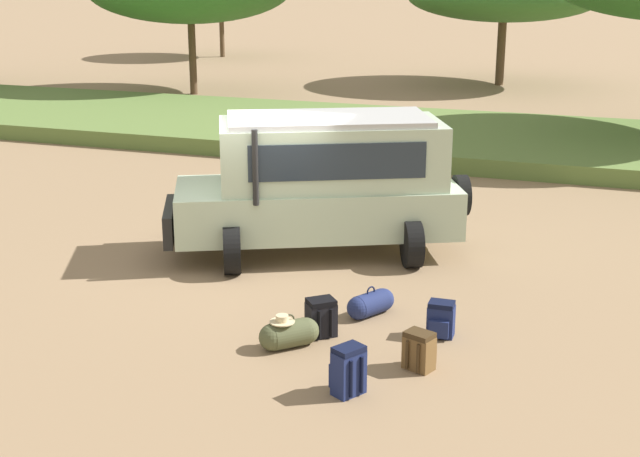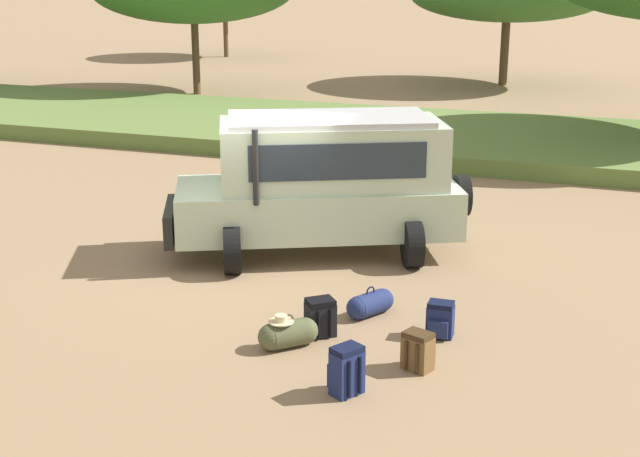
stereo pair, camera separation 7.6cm
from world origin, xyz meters
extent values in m
plane|color=#8C7051|center=(0.00, 0.00, 0.00)|extent=(320.00, 320.00, 0.00)
cube|color=#5B7538|center=(0.00, 10.93, 0.22)|extent=(120.00, 7.00, 0.44)
cube|color=#B2C6A8|center=(0.70, 0.84, 0.82)|extent=(5.24, 3.83, 0.84)
cube|color=#B2C6A8|center=(0.92, 0.95, 1.79)|extent=(4.22, 3.26, 1.10)
cube|color=#232D38|center=(-0.45, 0.29, 1.74)|extent=(0.73, 1.43, 0.77)
cube|color=#232D38|center=(1.31, 0.13, 1.84)|extent=(2.67, 1.31, 0.60)
cube|color=#232D38|center=(0.53, 1.76, 1.84)|extent=(2.67, 1.31, 0.60)
cube|color=#B7B7B7|center=(0.88, 0.92, 2.39)|extent=(3.83, 3.03, 0.10)
cube|color=black|center=(-1.62, -0.27, 0.65)|extent=(0.84, 1.53, 0.56)
cylinder|color=black|center=(0.12, -0.51, 1.79)|extent=(0.10, 0.10, 1.25)
cylinder|color=black|center=(-0.25, -0.69, 0.40)|extent=(0.60, 0.84, 0.80)
cylinder|color=black|center=(-1.09, 1.05, 0.40)|extent=(0.60, 0.84, 0.80)
cylinder|color=black|center=(2.49, 0.62, 0.40)|extent=(0.60, 0.84, 0.80)
cylinder|color=black|center=(1.65, 2.37, 0.40)|extent=(0.60, 0.84, 0.80)
cylinder|color=black|center=(3.03, 1.96, 0.97)|extent=(0.52, 0.76, 0.74)
cube|color=black|center=(1.99, -2.62, 0.24)|extent=(0.48, 0.47, 0.48)
cube|color=black|center=(1.87, -2.48, 0.18)|extent=(0.27, 0.25, 0.26)
cube|color=black|center=(1.99, -2.62, 0.51)|extent=(0.47, 0.47, 0.07)
cylinder|color=black|center=(2.03, -2.80, 0.24)|extent=(0.04, 0.04, 0.41)
cylinder|color=black|center=(2.16, -2.68, 0.24)|extent=(0.04, 0.04, 0.41)
cube|color=navy|center=(3.56, -2.07, 0.22)|extent=(0.37, 0.26, 0.44)
cube|color=navy|center=(3.56, -2.24, 0.17)|extent=(0.28, 0.09, 0.24)
cube|color=black|center=(3.56, -2.07, 0.47)|extent=(0.36, 0.27, 0.07)
cylinder|color=black|center=(3.63, -1.93, 0.22)|extent=(0.04, 0.04, 0.37)
cylinder|color=black|center=(3.47, -1.93, 0.22)|extent=(0.04, 0.04, 0.37)
cube|color=navy|center=(2.87, -4.14, 0.28)|extent=(0.40, 0.45, 0.56)
cube|color=navy|center=(2.73, -4.06, 0.21)|extent=(0.21, 0.28, 0.31)
cube|color=black|center=(2.87, -4.14, 0.59)|extent=(0.40, 0.44, 0.07)
cylinder|color=black|center=(2.95, -4.28, 0.28)|extent=(0.04, 0.04, 0.47)
cylinder|color=black|center=(3.04, -4.14, 0.28)|extent=(0.04, 0.04, 0.47)
cube|color=brown|center=(3.51, -3.19, 0.22)|extent=(0.43, 0.36, 0.44)
cube|color=brown|center=(3.57, -3.04, 0.17)|extent=(0.29, 0.17, 0.24)
cube|color=#3A2A16|center=(3.51, -3.19, 0.47)|extent=(0.42, 0.37, 0.07)
cylinder|color=#3A2A16|center=(3.38, -3.30, 0.22)|extent=(0.04, 0.04, 0.38)
cylinder|color=#3A2A16|center=(3.54, -3.36, 0.22)|extent=(0.04, 0.04, 0.38)
cylinder|color=#4C5133|center=(1.70, -3.11, 0.19)|extent=(0.61, 0.61, 0.37)
sphere|color=#4C5133|center=(1.53, -3.29, 0.19)|extent=(0.37, 0.37, 0.37)
sphere|color=#4C5133|center=(1.88, -2.94, 0.19)|extent=(0.37, 0.37, 0.37)
torus|color=#2D301E|center=(1.70, -3.11, 0.39)|extent=(0.13, 0.13, 0.16)
cylinder|color=beige|center=(1.63, -3.19, 0.39)|extent=(0.34, 0.34, 0.02)
cylinder|color=beige|center=(1.63, -3.19, 0.43)|extent=(0.17, 0.17, 0.09)
cylinder|color=navy|center=(2.43, -1.66, 0.17)|extent=(0.55, 0.61, 0.35)
sphere|color=navy|center=(2.55, -1.44, 0.17)|extent=(0.34, 0.34, 0.34)
sphere|color=navy|center=(2.30, -1.88, 0.17)|extent=(0.34, 0.34, 0.34)
torus|color=#121834|center=(2.43, -1.66, 0.37)|extent=(0.10, 0.15, 0.16)
cylinder|color=brown|center=(-14.89, 29.81, 1.49)|extent=(0.25, 0.25, 2.97)
cylinder|color=brown|center=(-10.18, 17.31, 1.43)|extent=(0.28, 0.28, 2.86)
cylinder|color=brown|center=(0.52, 23.79, 1.35)|extent=(0.35, 0.35, 2.70)
camera|label=1|loc=(5.76, -13.40, 5.05)|focal=50.00mm
camera|label=2|loc=(5.83, -13.37, 5.05)|focal=50.00mm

